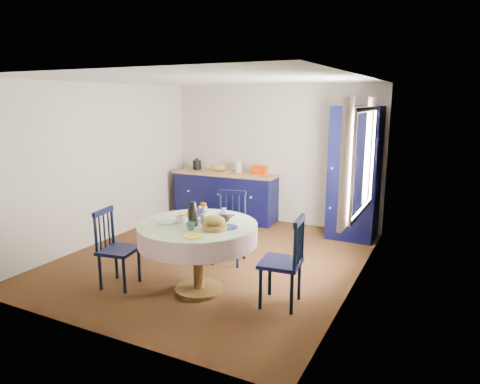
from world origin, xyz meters
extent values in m
plane|color=black|center=(0.00, 0.00, 0.00)|extent=(4.50, 4.50, 0.00)
plane|color=white|center=(0.00, 0.00, 2.50)|extent=(4.50, 4.50, 0.00)
cube|color=beige|center=(0.00, 2.25, 1.25)|extent=(4.00, 0.02, 2.50)
cube|color=beige|center=(-2.00, 0.00, 1.25)|extent=(0.02, 4.50, 2.50)
cube|color=beige|center=(2.00, 0.00, 1.25)|extent=(0.02, 4.50, 2.50)
plane|color=white|center=(2.00, 0.30, 1.50)|extent=(0.00, 1.20, 1.20)
cube|color=beige|center=(1.92, -0.40, 1.55)|extent=(0.05, 0.34, 1.45)
cube|color=beige|center=(1.92, 1.00, 1.55)|extent=(0.05, 0.34, 1.45)
cube|color=black|center=(-0.85, 1.96, 0.43)|extent=(1.98, 0.66, 0.86)
cube|color=tan|center=(-0.85, 1.96, 0.88)|extent=(2.04, 0.70, 0.04)
cube|color=#B12902|center=(-0.19, 2.07, 0.98)|extent=(0.26, 0.15, 0.16)
cube|color=tan|center=(-0.96, 1.87, 0.91)|extent=(0.35, 0.25, 0.02)
ellipsoid|color=tan|center=(-0.96, 1.87, 0.99)|extent=(0.31, 0.20, 0.13)
cylinder|color=silver|center=(-0.62, 2.05, 1.01)|extent=(0.12, 0.12, 0.22)
cube|color=black|center=(1.57, 1.85, 1.07)|extent=(0.76, 0.55, 2.15)
cylinder|color=white|center=(1.27, 1.58, 1.18)|extent=(0.04, 0.02, 0.04)
cylinder|color=white|center=(1.27, 1.58, 0.54)|extent=(0.04, 0.02, 0.04)
cylinder|color=brown|center=(0.39, -1.00, 0.03)|extent=(0.57, 0.57, 0.05)
cylinder|color=brown|center=(0.39, -1.00, 0.41)|extent=(0.12, 0.12, 0.77)
cylinder|color=brown|center=(0.39, -1.00, 0.81)|extent=(1.32, 1.32, 0.03)
cylinder|color=silver|center=(0.39, -1.00, 0.72)|extent=(1.38, 1.38, 0.22)
cylinder|color=silver|center=(0.39, -1.00, 0.83)|extent=(1.38, 1.38, 0.01)
cylinder|color=#7FA5A9|center=(0.05, -1.12, 0.85)|extent=(0.22, 0.22, 0.01)
cylinder|color=yellow|center=(0.60, -1.42, 0.85)|extent=(0.22, 0.22, 0.01)
cylinder|color=navy|center=(0.77, -0.98, 0.85)|extent=(0.22, 0.22, 0.01)
cylinder|color=#A8C97D|center=(0.53, -0.61, 0.85)|extent=(0.22, 0.22, 0.01)
cylinder|color=yellow|center=(0.02, -0.76, 0.85)|extent=(0.22, 0.22, 0.01)
cylinder|color=olive|center=(0.67, -1.10, 0.86)|extent=(0.28, 0.28, 0.05)
ellipsoid|color=tan|center=(0.67, -1.10, 0.94)|extent=(0.26, 0.16, 0.11)
cube|color=silver|center=(0.34, -0.93, 0.86)|extent=(0.10, 0.07, 0.04)
cylinder|color=black|center=(-0.37, -1.44, 0.22)|extent=(0.04, 0.04, 0.44)
cylinder|color=black|center=(-0.43, -1.10, 0.22)|extent=(0.04, 0.04, 0.44)
cylinder|color=black|center=(-0.69, -1.49, 0.22)|extent=(0.04, 0.04, 0.44)
cylinder|color=black|center=(-0.75, -1.15, 0.22)|extent=(0.04, 0.04, 0.44)
cube|color=black|center=(-0.56, -1.29, 0.46)|extent=(0.48, 0.49, 0.04)
cylinder|color=black|center=(-0.71, -1.50, 0.70)|extent=(0.04, 0.04, 0.49)
cylinder|color=black|center=(-0.77, -1.16, 0.70)|extent=(0.04, 0.04, 0.49)
cube|color=black|center=(-0.74, -1.33, 0.93)|extent=(0.11, 0.39, 0.06)
cylinder|color=black|center=(-0.73, -1.42, 0.68)|extent=(0.02, 0.02, 0.41)
cylinder|color=black|center=(-0.74, -1.33, 0.68)|extent=(0.02, 0.02, 0.41)
cylinder|color=black|center=(-0.76, -1.24, 0.68)|extent=(0.02, 0.02, 0.41)
cylinder|color=black|center=(0.12, -0.21, 0.23)|extent=(0.04, 0.04, 0.46)
cylinder|color=black|center=(0.47, -0.15, 0.23)|extent=(0.04, 0.04, 0.46)
cylinder|color=black|center=(0.05, 0.12, 0.23)|extent=(0.04, 0.04, 0.46)
cylinder|color=black|center=(0.41, 0.19, 0.23)|extent=(0.04, 0.04, 0.46)
cube|color=black|center=(0.26, -0.01, 0.48)|extent=(0.52, 0.50, 0.04)
cylinder|color=black|center=(0.05, 0.14, 0.73)|extent=(0.04, 0.04, 0.51)
cylinder|color=black|center=(0.40, 0.21, 0.73)|extent=(0.04, 0.04, 0.51)
cube|color=black|center=(0.23, 0.17, 0.97)|extent=(0.40, 0.12, 0.06)
cylinder|color=black|center=(0.13, 0.16, 0.71)|extent=(0.02, 0.02, 0.42)
cylinder|color=black|center=(0.23, 0.17, 0.71)|extent=(0.02, 0.02, 0.42)
cylinder|color=black|center=(0.32, 0.19, 0.71)|extent=(0.02, 0.02, 0.42)
cylinder|color=black|center=(1.18, -0.71, 0.23)|extent=(0.04, 0.04, 0.47)
cylinder|color=black|center=(1.22, -1.07, 0.23)|extent=(0.04, 0.04, 0.47)
cylinder|color=black|center=(1.52, -0.67, 0.23)|extent=(0.04, 0.04, 0.47)
cylinder|color=black|center=(1.56, -1.04, 0.23)|extent=(0.04, 0.04, 0.47)
cube|color=black|center=(1.37, -0.87, 0.49)|extent=(0.48, 0.50, 0.04)
cylinder|color=black|center=(1.54, -0.67, 0.75)|extent=(0.04, 0.04, 0.52)
cylinder|color=black|center=(1.59, -1.03, 0.75)|extent=(0.04, 0.04, 0.52)
cube|color=black|center=(1.57, -0.85, 0.99)|extent=(0.09, 0.42, 0.07)
cylinder|color=black|center=(1.55, -0.75, 0.73)|extent=(0.02, 0.02, 0.43)
cylinder|color=black|center=(1.57, -0.85, 0.73)|extent=(0.02, 0.02, 0.43)
cylinder|color=black|center=(1.58, -0.95, 0.73)|extent=(0.02, 0.02, 0.43)
imported|color=silver|center=(0.20, -1.06, 0.89)|extent=(0.12, 0.12, 0.09)
imported|color=#306F66|center=(0.45, -1.24, 0.89)|extent=(0.10, 0.10, 0.09)
imported|color=black|center=(0.63, -0.79, 0.89)|extent=(0.13, 0.13, 0.10)
imported|color=silver|center=(0.23, -0.62, 0.89)|extent=(0.11, 0.11, 0.10)
imported|color=navy|center=(0.19, -0.70, 0.87)|extent=(0.22, 0.22, 0.05)
camera|label=1|loc=(2.95, -5.03, 2.25)|focal=32.00mm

